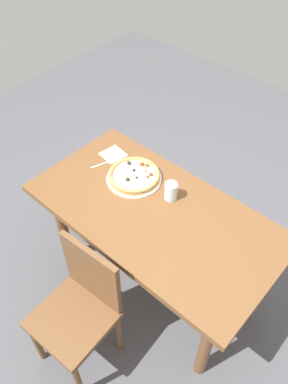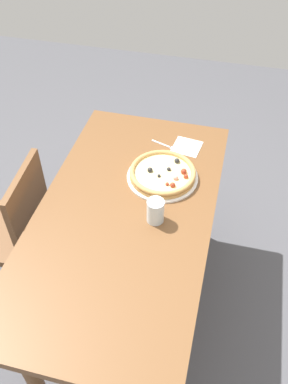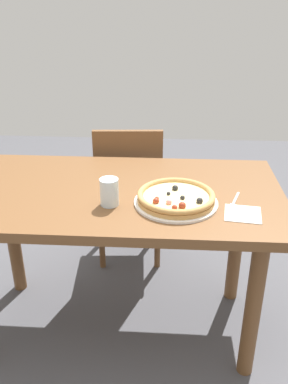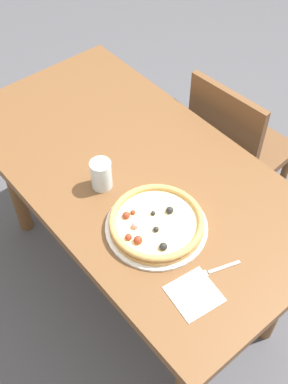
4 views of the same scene
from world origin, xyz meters
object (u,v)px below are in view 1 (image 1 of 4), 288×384
(pizza, at_px, (134,175))
(drinking_glass, at_px, (171,191))
(fork, at_px, (105,163))
(chair_near, at_px, (80,307))
(plate, at_px, (134,178))
(dining_table, at_px, (154,223))
(napkin, at_px, (113,154))

(pizza, relative_size, drinking_glass, 2.81)
(fork, bearing_deg, pizza, -65.46)
(chair_near, xyz_separation_m, fork, (-0.51, 0.70, 0.28))
(plate, distance_m, drinking_glass, 0.28)
(pizza, xyz_separation_m, fork, (-0.24, -0.02, -0.03))
(dining_table, distance_m, drinking_glass, 0.22)
(dining_table, relative_size, plate, 4.29)
(pizza, height_order, drinking_glass, drinking_glass)
(drinking_glass, bearing_deg, pizza, -174.83)
(dining_table, distance_m, chair_near, 0.63)
(dining_table, height_order, plate, plate)
(dining_table, distance_m, plate, 0.32)
(dining_table, bearing_deg, napkin, 160.19)
(fork, height_order, drinking_glass, drinking_glass)
(drinking_glass, bearing_deg, fork, -174.54)
(drinking_glass, relative_size, napkin, 0.81)
(pizza, relative_size, napkin, 2.28)
(dining_table, height_order, pizza, pizza)
(chair_near, distance_m, plate, 0.82)
(plate, relative_size, napkin, 2.46)
(drinking_glass, bearing_deg, plate, -174.58)
(chair_near, relative_size, pizza, 2.79)
(plate, xyz_separation_m, drinking_glass, (0.27, 0.03, 0.05))
(plate, bearing_deg, napkin, 164.06)
(chair_near, bearing_deg, drinking_glass, -94.43)
(plate, distance_m, pizza, 0.03)
(fork, xyz_separation_m, drinking_glass, (0.51, 0.05, 0.05))
(fork, bearing_deg, drinking_glass, -65.79)
(drinking_glass, bearing_deg, napkin, 174.75)
(chair_near, bearing_deg, fork, -58.10)
(pizza, bearing_deg, fork, -174.21)
(chair_near, bearing_deg, pizza, -73.82)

